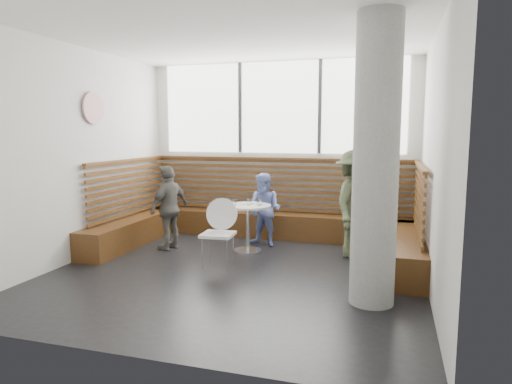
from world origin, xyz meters
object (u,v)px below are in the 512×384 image
(child_back, at_px, (265,210))
(child_left, at_px, (170,208))
(concrete_column, at_px, (376,162))
(adult_man, at_px, (355,204))
(cafe_table, at_px, (248,218))
(cafe_chair, at_px, (220,227))

(child_back, height_order, child_left, child_left)
(concrete_column, bearing_deg, adult_man, 100.68)
(concrete_column, bearing_deg, cafe_table, 139.39)
(child_left, bearing_deg, cafe_chair, 76.25)
(cafe_chair, xyz_separation_m, child_back, (0.30, 1.34, 0.05))
(concrete_column, distance_m, child_back, 3.05)
(concrete_column, distance_m, child_left, 3.76)
(cafe_table, xyz_separation_m, cafe_chair, (-0.14, -0.88, 0.03))
(concrete_column, height_order, adult_man, concrete_column)
(concrete_column, relative_size, cafe_chair, 3.28)
(cafe_table, height_order, adult_man, adult_man)
(concrete_column, bearing_deg, cafe_chair, 158.47)
(child_back, bearing_deg, cafe_table, -94.37)
(child_back, relative_size, child_left, 0.90)
(concrete_column, xyz_separation_m, cafe_chair, (-2.17, 0.86, -1.03))
(adult_man, distance_m, child_back, 1.56)
(child_left, bearing_deg, adult_man, 113.74)
(cafe_table, relative_size, child_back, 0.62)
(child_back, xyz_separation_m, child_left, (-1.44, -0.67, 0.07))
(concrete_column, xyz_separation_m, child_back, (-1.88, 2.20, -0.98))
(cafe_table, relative_size, cafe_chair, 0.78)
(cafe_chair, relative_size, child_left, 0.71)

